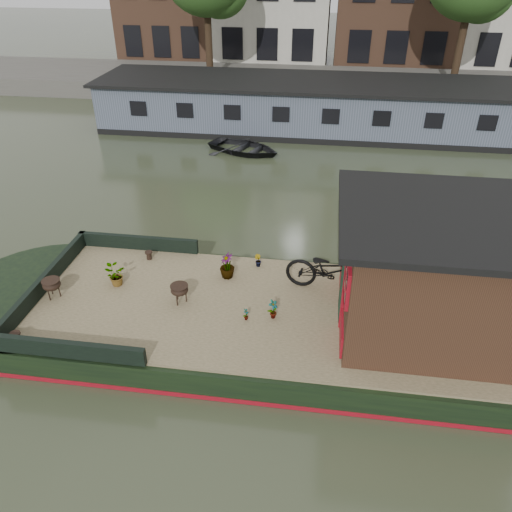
# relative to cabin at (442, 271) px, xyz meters

# --- Properties ---
(ground) EXTENTS (120.00, 120.00, 0.00)m
(ground) POSITION_rel_cabin_xyz_m (-2.19, 0.00, -1.88)
(ground) COLOR #293320
(ground) RESTS_ON ground
(houseboat_hull) EXTENTS (14.01, 4.02, 0.60)m
(houseboat_hull) POSITION_rel_cabin_xyz_m (-3.52, 0.00, -1.60)
(houseboat_hull) COLOR black
(houseboat_hull) RESTS_ON ground
(houseboat_deck) EXTENTS (11.80, 3.80, 0.05)m
(houseboat_deck) POSITION_rel_cabin_xyz_m (-2.19, 0.00, -1.25)
(houseboat_deck) COLOR #94845C
(houseboat_deck) RESTS_ON houseboat_hull
(bow_bulwark) EXTENTS (3.00, 4.00, 0.35)m
(bow_bulwark) POSITION_rel_cabin_xyz_m (-7.25, 0.00, -1.05)
(bow_bulwark) COLOR black
(bow_bulwark) RESTS_ON houseboat_deck
(cabin) EXTENTS (4.00, 3.50, 2.42)m
(cabin) POSITION_rel_cabin_xyz_m (0.00, 0.00, 0.00)
(cabin) COLOR black
(cabin) RESTS_ON houseboat_deck
(bicycle) EXTENTS (2.06, 1.00, 1.04)m
(bicycle) POSITION_rel_cabin_xyz_m (-1.99, 0.82, -0.71)
(bicycle) COLOR black
(bicycle) RESTS_ON houseboat_deck
(potted_plant_a) EXTENTS (0.26, 0.27, 0.43)m
(potted_plant_a) POSITION_rel_cabin_xyz_m (-3.10, -0.28, -1.02)
(potted_plant_a) COLOR maroon
(potted_plant_a) RESTS_ON houseboat_deck
(potted_plant_b) EXTENTS (0.21, 0.20, 0.29)m
(potted_plant_b) POSITION_rel_cabin_xyz_m (-3.67, 1.57, -1.08)
(potted_plant_b) COLOR brown
(potted_plant_b) RESTS_ON houseboat_deck
(potted_plant_c) EXTENTS (0.49, 0.45, 0.48)m
(potted_plant_c) POSITION_rel_cabin_xyz_m (-6.64, 0.36, -0.99)
(potted_plant_c) COLOR #A64630
(potted_plant_c) RESTS_ON houseboat_deck
(potted_plant_d) EXTENTS (0.45, 0.45, 0.60)m
(potted_plant_d) POSITION_rel_cabin_xyz_m (-4.28, 1.02, -0.93)
(potted_plant_d) COLOR brown
(potted_plant_d) RESTS_ON houseboat_deck
(potted_plant_e) EXTENTS (0.12, 0.16, 0.27)m
(potted_plant_e) POSITION_rel_cabin_xyz_m (-3.62, -0.42, -1.09)
(potted_plant_e) COLOR #A64030
(potted_plant_e) RESTS_ON houseboat_deck
(brazier_front) EXTENTS (0.46, 0.46, 0.43)m
(brazier_front) POSITION_rel_cabin_xyz_m (-5.08, -0.04, -1.02)
(brazier_front) COLOR black
(brazier_front) RESTS_ON houseboat_deck
(brazier_rear) EXTENTS (0.43, 0.43, 0.43)m
(brazier_rear) POSITION_rel_cabin_xyz_m (-7.79, -0.25, -1.01)
(brazier_rear) COLOR black
(brazier_rear) RESTS_ON houseboat_deck
(bollard_port) EXTENTS (0.18, 0.18, 0.20)m
(bollard_port) POSITION_rel_cabin_xyz_m (-6.27, 1.50, -1.13)
(bollard_port) COLOR black
(bollard_port) RESTS_ON houseboat_deck
(bollard_stbd) EXTENTS (0.20, 0.20, 0.23)m
(bollard_stbd) POSITION_rel_cabin_xyz_m (-7.79, -1.70, -1.11)
(bollard_stbd) COLOR black
(bollard_stbd) RESTS_ON houseboat_deck
(dinghy) EXTENTS (3.56, 3.09, 0.62)m
(dinghy) POSITION_rel_cabin_xyz_m (-5.50, 10.72, -1.57)
(dinghy) COLOR black
(dinghy) RESTS_ON ground
(far_houseboat) EXTENTS (20.40, 4.40, 2.11)m
(far_houseboat) POSITION_rel_cabin_xyz_m (-2.19, 14.00, -0.91)
(far_houseboat) COLOR #525A6E
(far_houseboat) RESTS_ON ground
(quay) EXTENTS (60.00, 6.00, 0.90)m
(quay) POSITION_rel_cabin_xyz_m (-2.19, 20.50, -1.43)
(quay) COLOR #47443F
(quay) RESTS_ON ground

